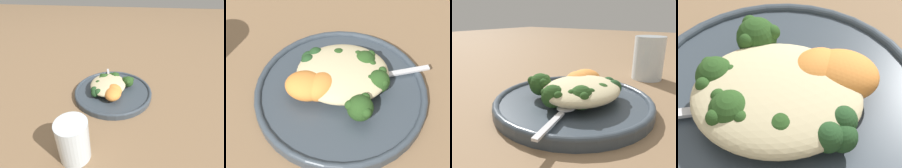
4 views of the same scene
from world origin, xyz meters
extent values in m
plane|color=#846647|center=(0.00, 0.00, 0.00)|extent=(4.00, 4.00, 0.00)
cylinder|color=#38424C|center=(0.01, 0.00, 0.01)|extent=(0.29, 0.29, 0.02)
torus|color=#38424C|center=(0.01, 0.00, 0.02)|extent=(0.29, 0.29, 0.01)
ellipsoid|color=beige|center=(0.01, 0.02, 0.04)|extent=(0.15, 0.13, 0.04)
ellipsoid|color=#ADC675|center=(0.01, -0.02, 0.03)|extent=(0.06, 0.07, 0.02)
sphere|color=#284C1E|center=(0.04, -0.05, 0.04)|extent=(0.04, 0.04, 0.04)
sphere|color=#284C1E|center=(0.05, -0.04, 0.05)|extent=(0.02, 0.02, 0.02)
sphere|color=#284C1E|center=(0.02, -0.05, 0.05)|extent=(0.02, 0.02, 0.02)
sphere|color=#284C1E|center=(0.05, -0.07, 0.05)|extent=(0.02, 0.02, 0.02)
ellipsoid|color=#ADC675|center=(0.02, 0.00, 0.03)|extent=(0.10, 0.02, 0.01)
sphere|color=#284C1E|center=(0.07, 0.00, 0.04)|extent=(0.04, 0.04, 0.04)
sphere|color=#284C1E|center=(0.08, 0.02, 0.05)|extent=(0.01, 0.01, 0.01)
sphere|color=#284C1E|center=(0.06, 0.00, 0.05)|extent=(0.01, 0.01, 0.01)
sphere|color=#284C1E|center=(0.08, -0.01, 0.05)|extent=(0.01, 0.01, 0.01)
ellipsoid|color=#ADC675|center=(0.01, 0.01, 0.03)|extent=(0.09, 0.08, 0.02)
sphere|color=#284C1E|center=(0.05, 0.04, 0.04)|extent=(0.04, 0.04, 0.04)
sphere|color=#284C1E|center=(0.06, 0.05, 0.05)|extent=(0.01, 0.01, 0.01)
sphere|color=#284C1E|center=(0.04, 0.05, 0.05)|extent=(0.01, 0.01, 0.01)
sphere|color=#284C1E|center=(0.04, 0.03, 0.05)|extent=(0.01, 0.01, 0.01)
sphere|color=#284C1E|center=(0.06, 0.03, 0.05)|extent=(0.01, 0.01, 0.01)
ellipsoid|color=#ADC675|center=(0.00, 0.02, 0.03)|extent=(0.03, 0.07, 0.01)
sphere|color=#284C1E|center=(0.01, 0.05, 0.04)|extent=(0.03, 0.03, 0.03)
sphere|color=#284C1E|center=(0.02, 0.07, 0.05)|extent=(0.01, 0.01, 0.01)
sphere|color=#284C1E|center=(0.00, 0.05, 0.05)|extent=(0.01, 0.01, 0.01)
sphere|color=#284C1E|center=(0.02, 0.04, 0.05)|extent=(0.01, 0.01, 0.01)
ellipsoid|color=orange|center=(-0.02, -0.01, 0.04)|extent=(0.07, 0.08, 0.04)
ellipsoid|color=orange|center=(-0.04, -0.01, 0.04)|extent=(0.08, 0.07, 0.04)
sphere|color=#234723|center=(-0.02, 0.05, 0.04)|extent=(0.03, 0.03, 0.03)
sphere|color=#234723|center=(-0.03, 0.06, 0.04)|extent=(0.03, 0.03, 0.03)
sphere|color=#234723|center=(-0.04, 0.06, 0.04)|extent=(0.03, 0.03, 0.03)
sphere|color=#234723|center=(-0.04, 0.04, 0.04)|extent=(0.03, 0.03, 0.03)
sphere|color=#234723|center=(-0.03, 0.04, 0.04)|extent=(0.03, 0.03, 0.03)
cube|color=silver|center=(0.13, 0.04, 0.02)|extent=(0.08, 0.03, 0.00)
ellipsoid|color=silver|center=(0.06, 0.02, 0.03)|extent=(0.05, 0.04, 0.01)
cylinder|color=silver|center=(-0.26, 0.06, 0.06)|extent=(0.08, 0.08, 0.11)
camera|label=1|loc=(-0.52, -0.07, 0.39)|focal=28.00mm
camera|label=2|loc=(0.00, -0.38, 0.50)|focal=60.00mm
camera|label=3|loc=(0.33, 0.20, 0.17)|focal=35.00mm
camera|label=4|loc=(-0.01, 0.23, 0.29)|focal=60.00mm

